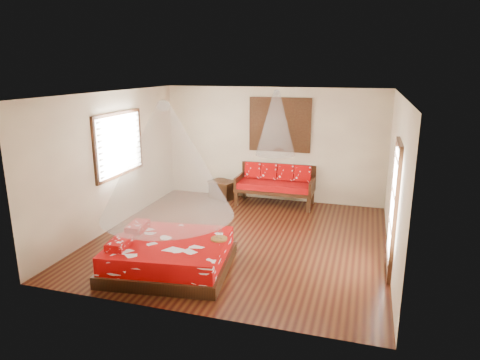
% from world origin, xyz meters
% --- Properties ---
extents(room, '(5.54, 5.54, 2.84)m').
position_xyz_m(room, '(0.00, 0.00, 1.40)').
color(room, black).
rests_on(room, ground).
extents(bed, '(2.14, 1.98, 0.63)m').
position_xyz_m(bed, '(-0.77, -1.60, 0.25)').
color(bed, black).
rests_on(bed, floor).
extents(daybed, '(1.87, 0.83, 0.96)m').
position_xyz_m(daybed, '(0.17, 2.38, 0.52)').
color(daybed, black).
rests_on(daybed, floor).
extents(storage_chest, '(0.78, 0.68, 0.45)m').
position_xyz_m(storage_chest, '(-1.21, 2.45, 0.23)').
color(storage_chest, black).
rests_on(storage_chest, floor).
extents(shutter_panel, '(1.52, 0.06, 1.32)m').
position_xyz_m(shutter_panel, '(0.17, 2.72, 1.90)').
color(shutter_panel, black).
rests_on(shutter_panel, wall_back).
extents(window_left, '(0.10, 1.74, 1.34)m').
position_xyz_m(window_left, '(-2.71, 0.20, 1.70)').
color(window_left, black).
rests_on(window_left, wall_left).
extents(glazed_door, '(0.08, 1.02, 2.16)m').
position_xyz_m(glazed_door, '(2.72, -0.60, 1.07)').
color(glazed_door, black).
rests_on(glazed_door, floor).
extents(wine_tray, '(0.28, 0.28, 0.22)m').
position_xyz_m(wine_tray, '(0.01, -1.31, 0.56)').
color(wine_tray, brown).
rests_on(wine_tray, bed).
extents(mosquito_net_main, '(2.13, 2.13, 1.80)m').
position_xyz_m(mosquito_net_main, '(-0.75, -1.60, 1.85)').
color(mosquito_net_main, white).
rests_on(mosquito_net_main, ceiling).
extents(mosquito_net_daybed, '(0.94, 0.94, 1.50)m').
position_xyz_m(mosquito_net_daybed, '(0.17, 2.25, 2.00)').
color(mosquito_net_daybed, white).
rests_on(mosquito_net_daybed, ceiling).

